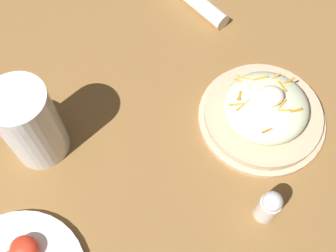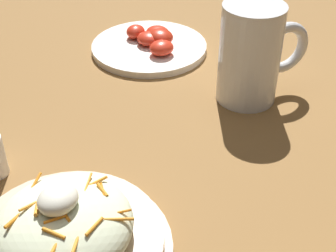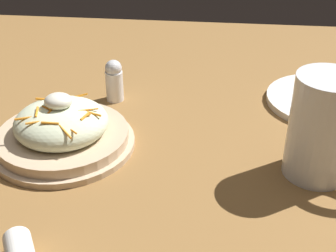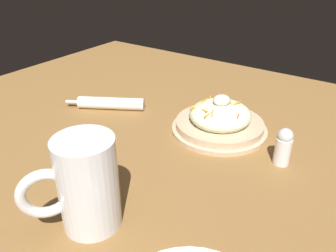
{
  "view_description": "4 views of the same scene",
  "coord_description": "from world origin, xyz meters",
  "px_view_note": "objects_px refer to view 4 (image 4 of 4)",
  "views": [
    {
      "loc": [
        -0.01,
        -0.39,
        0.64
      ],
      "look_at": [
        0.05,
        -0.08,
        0.06
      ],
      "focal_mm": 43.35,
      "sensor_mm": 36.0,
      "label": 1
    },
    {
      "loc": [
        0.45,
        0.2,
        0.42
      ],
      "look_at": [
        0.04,
        -0.06,
        0.06
      ],
      "focal_mm": 51.92,
      "sensor_mm": 36.0,
      "label": 2
    },
    {
      "loc": [
        -0.01,
        0.53,
        0.41
      ],
      "look_at": [
        0.05,
        -0.07,
        0.05
      ],
      "focal_mm": 49.66,
      "sensor_mm": 36.0,
      "label": 3
    },
    {
      "loc": [
        -0.44,
        -0.38,
        0.4
      ],
      "look_at": [
        0.04,
        -0.05,
        0.09
      ],
      "focal_mm": 36.68,
      "sensor_mm": 36.0,
      "label": 4
    }
  ],
  "objects_px": {
    "beer_mug": "(87,189)",
    "salt_shaker": "(283,146)",
    "napkin_roll": "(110,103)",
    "salad_plate": "(220,120)"
  },
  "relations": [
    {
      "from": "beer_mug",
      "to": "salt_shaker",
      "type": "relative_size",
      "value": 1.93
    },
    {
      "from": "beer_mug",
      "to": "napkin_roll",
      "type": "relative_size",
      "value": 0.79
    },
    {
      "from": "napkin_roll",
      "to": "salt_shaker",
      "type": "relative_size",
      "value": 2.46
    },
    {
      "from": "napkin_roll",
      "to": "salad_plate",
      "type": "bearing_deg",
      "value": -79.35
    },
    {
      "from": "napkin_roll",
      "to": "salt_shaker",
      "type": "xyz_separation_m",
      "value": [
        0.01,
        -0.47,
        0.02
      ]
    },
    {
      "from": "salad_plate",
      "to": "napkin_roll",
      "type": "height_order",
      "value": "salad_plate"
    },
    {
      "from": "salad_plate",
      "to": "napkin_roll",
      "type": "bearing_deg",
      "value": 100.65
    },
    {
      "from": "salt_shaker",
      "to": "napkin_roll",
      "type": "bearing_deg",
      "value": 90.95
    },
    {
      "from": "salad_plate",
      "to": "salt_shaker",
      "type": "xyz_separation_m",
      "value": [
        -0.05,
        -0.17,
        0.01
      ]
    },
    {
      "from": "salad_plate",
      "to": "beer_mug",
      "type": "bearing_deg",
      "value": 175.66
    }
  ]
}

